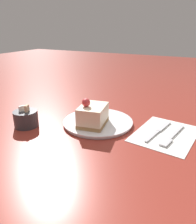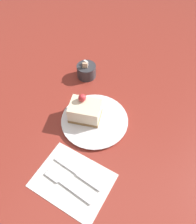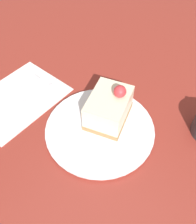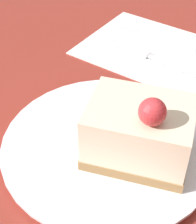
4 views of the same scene
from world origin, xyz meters
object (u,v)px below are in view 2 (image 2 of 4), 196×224
object	(u,v)px
fork	(64,184)
plate	(95,120)
cake_slice	(85,110)
knife	(81,176)
sugar_bowl	(86,71)

from	to	relation	value
fork	plate	bearing A→B (deg)	13.04
cake_slice	knife	distance (m)	0.23
fork	sugar_bowl	xyz separation A→B (m)	(0.45, 0.13, 0.02)
cake_slice	fork	xyz separation A→B (m)	(-0.25, -0.04, -0.04)
plate	knife	bearing A→B (deg)	-167.82
fork	cake_slice	bearing A→B (deg)	21.25
sugar_bowl	knife	bearing A→B (deg)	-157.44
cake_slice	knife	world-z (taller)	cake_slice
plate	fork	xyz separation A→B (m)	(-0.25, -0.01, -0.00)
cake_slice	knife	bearing A→B (deg)	-169.13
plate	sugar_bowl	distance (m)	0.24
cake_slice	fork	size ratio (longest dim) A/B	0.72
fork	knife	distance (m)	0.06
fork	sugar_bowl	world-z (taller)	sugar_bowl
plate	cake_slice	size ratio (longest dim) A/B	1.98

